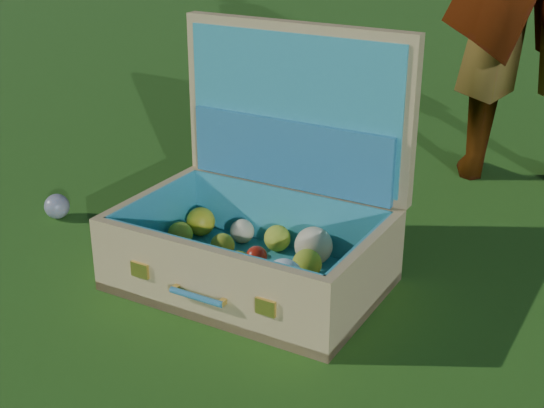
% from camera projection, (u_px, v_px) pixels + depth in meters
% --- Properties ---
extents(ground, '(60.00, 60.00, 0.00)m').
position_uv_depth(ground, '(249.00, 258.00, 2.11)').
color(ground, '#215114').
rests_on(ground, ground).
extents(stray_ball, '(0.08, 0.08, 0.08)m').
position_uv_depth(stray_ball, '(57.00, 206.00, 2.34)').
color(stray_ball, teal).
rests_on(stray_ball, ground).
extents(suitcase, '(0.73, 0.58, 0.64)m').
position_uv_depth(suitcase, '(267.00, 211.00, 1.96)').
color(suitcase, tan).
rests_on(suitcase, ground).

